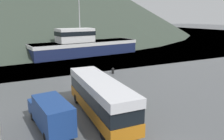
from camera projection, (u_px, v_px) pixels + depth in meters
name	position (u px, v px, depth m)	size (l,w,h in m)	color
water_surface	(18.00, 30.00, 136.45)	(240.00, 240.00, 0.00)	#3D5160
tour_bus	(100.00, 96.00, 18.40)	(3.00, 10.52, 3.23)	#B26614
delivery_van	(51.00, 113.00, 16.33)	(2.54, 6.31, 2.44)	navy
fishing_boat	(84.00, 45.00, 47.92)	(24.63, 8.58, 12.60)	#19234C
storage_bin	(131.00, 100.00, 20.78)	(1.03, 1.12, 1.21)	#287F3D
small_boat	(104.00, 50.00, 54.25)	(7.66, 2.62, 0.74)	#1E5138
mooring_bollard	(113.00, 70.00, 32.74)	(0.43, 0.43, 0.89)	black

